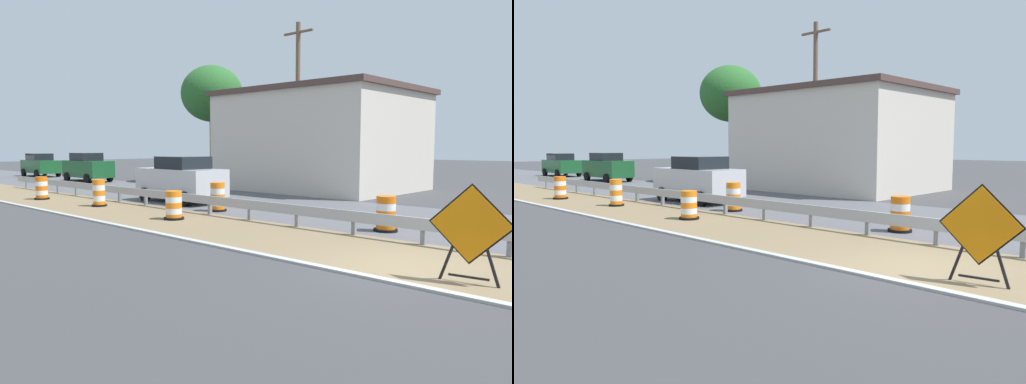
% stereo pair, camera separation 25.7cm
% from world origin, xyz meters
% --- Properties ---
extents(ground_plane, '(160.00, 160.00, 0.00)m').
position_xyz_m(ground_plane, '(0.00, 0.00, 0.00)').
color(ground_plane, '#3D3D3F').
extents(median_dirt_strip, '(3.89, 120.00, 0.01)m').
position_xyz_m(median_dirt_strip, '(0.75, 0.00, 0.00)').
color(median_dirt_strip, '#7F6B4C').
rests_on(median_dirt_strip, ground).
extents(far_lane_asphalt, '(7.29, 120.00, 0.00)m').
position_xyz_m(far_lane_asphalt, '(6.34, 0.00, 0.00)').
color(far_lane_asphalt, '#56565B').
rests_on(far_lane_asphalt, ground).
extents(curb_near_edge, '(0.20, 120.00, 0.11)m').
position_xyz_m(curb_near_edge, '(-1.30, 0.00, 0.00)').
color(curb_near_edge, '#ADADA8').
rests_on(curb_near_edge, ground).
extents(guardrail_median, '(0.18, 51.80, 0.71)m').
position_xyz_m(guardrail_median, '(2.45, 0.94, 0.52)').
color(guardrail_median, '#999EA3').
rests_on(guardrail_median, ground).
extents(warning_sign_diamond, '(0.22, 1.51, 1.89)m').
position_xyz_m(warning_sign_diamond, '(-0.37, -1.20, 1.04)').
color(warning_sign_diamond, black).
rests_on(warning_sign_diamond, ground).
extents(traffic_barrel_nearest, '(0.72, 0.72, 1.07)m').
position_xyz_m(traffic_barrel_nearest, '(3.67, 2.62, 0.48)').
color(traffic_barrel_nearest, orange).
rests_on(traffic_barrel_nearest, ground).
extents(traffic_barrel_close, '(0.71, 0.71, 1.00)m').
position_xyz_m(traffic_barrel_close, '(0.82, 9.21, 0.45)').
color(traffic_barrel_close, orange).
rests_on(traffic_barrel_close, ground).
extents(traffic_barrel_mid, '(0.71, 0.71, 1.14)m').
position_xyz_m(traffic_barrel_mid, '(3.34, 9.68, 0.52)').
color(traffic_barrel_mid, orange).
rests_on(traffic_barrel_mid, ground).
extents(traffic_barrel_far, '(0.64, 0.64, 1.15)m').
position_xyz_m(traffic_barrel_far, '(0.96, 14.53, 0.52)').
color(traffic_barrel_far, orange).
rests_on(traffic_barrel_far, ground).
extents(traffic_barrel_farther, '(0.69, 0.69, 1.10)m').
position_xyz_m(traffic_barrel_farther, '(0.47, 18.99, 0.50)').
color(traffic_barrel_farther, orange).
rests_on(traffic_barrel_farther, ground).
extents(car_trailing_near_lane, '(2.01, 4.42, 2.07)m').
position_xyz_m(car_trailing_near_lane, '(7.99, 28.56, 1.03)').
color(car_trailing_near_lane, '#195128').
rests_on(car_trailing_near_lane, ground).
extents(car_lead_far_lane, '(2.17, 4.42, 2.09)m').
position_xyz_m(car_lead_far_lane, '(4.36, 13.22, 1.05)').
color(car_lead_far_lane, silver).
rests_on(car_lead_far_lane, ground).
extents(car_mid_far_lane, '(2.10, 4.22, 1.94)m').
position_xyz_m(car_mid_far_lane, '(8.12, 36.77, 0.97)').
color(car_mid_far_lane, '#195128').
rests_on(car_mid_far_lane, ground).
extents(roadside_shop_near, '(8.69, 10.65, 5.81)m').
position_xyz_m(roadside_shop_near, '(14.25, 12.44, 2.91)').
color(roadside_shop_near, beige).
rests_on(roadside_shop_near, ground).
extents(utility_pole_near, '(0.24, 1.80, 8.81)m').
position_xyz_m(utility_pole_near, '(10.42, 11.22, 4.56)').
color(utility_pole_near, brown).
rests_on(utility_pole_near, ground).
extents(tree_roadside, '(4.31, 4.31, 8.12)m').
position_xyz_m(tree_roadside, '(13.43, 21.10, 6.15)').
color(tree_roadside, brown).
rests_on(tree_roadside, ground).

